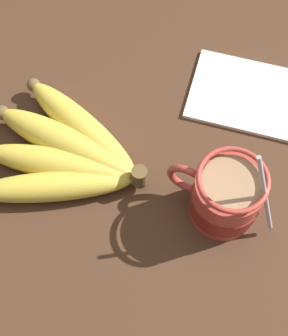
# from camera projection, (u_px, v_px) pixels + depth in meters

# --- Properties ---
(table) EXTENTS (1.17, 1.17, 0.03)m
(table) POSITION_uv_depth(u_px,v_px,m) (188.00, 172.00, 0.63)
(table) COLOR #422819
(table) RESTS_ON ground
(coffee_mug) EXTENTS (0.14, 0.08, 0.16)m
(coffee_mug) POSITION_uv_depth(u_px,v_px,m) (225.00, 197.00, 0.55)
(coffee_mug) COLOR #B23D33
(coffee_mug) RESTS_ON table
(banana_bunch) EXTENTS (0.23, 0.21, 0.04)m
(banana_bunch) POSITION_uv_depth(u_px,v_px,m) (65.00, 153.00, 0.60)
(banana_bunch) COLOR brown
(banana_bunch) RESTS_ON table
(napkin) EXTENTS (0.19, 0.15, 0.01)m
(napkin) POSITION_uv_depth(u_px,v_px,m) (252.00, 96.00, 0.66)
(napkin) COLOR white
(napkin) RESTS_ON table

